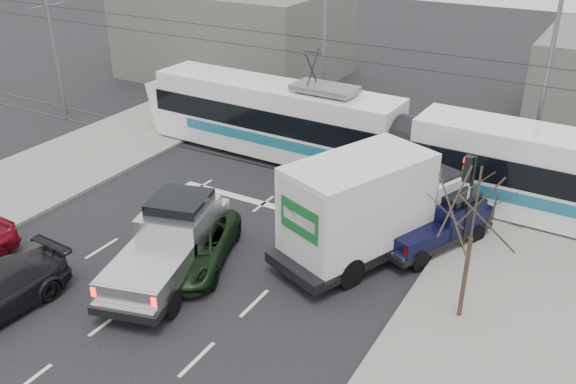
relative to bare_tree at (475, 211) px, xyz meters
The scene contains 14 objects.
ground 8.85m from the bare_tree, 161.79° to the right, with size 120.00×120.00×0.00m, color black.
sidewalk_right 4.69m from the bare_tree, 60.75° to the right, with size 6.00×60.00×0.15m, color gray.
rails 11.33m from the bare_tree, 135.38° to the left, with size 60.00×1.60×0.03m, color #33302D.
building_left 29.11m from the bare_tree, 137.92° to the left, with size 14.00×10.00×6.00m, color #615E58.
bare_tree is the anchor object (origin of this frame).
traffic_signal 4.28m from the bare_tree, 105.76° to the left, with size 0.44×0.44×3.60m.
street_lamp_near 11.58m from the bare_tree, 91.42° to the left, with size 2.38×0.25×9.00m.
street_lamp_far 17.97m from the bare_tree, 131.12° to the left, with size 2.38×0.25×9.00m.
catenary 10.68m from the bare_tree, 135.38° to the left, with size 60.00×0.20×7.00m.
tram 9.60m from the bare_tree, 120.72° to the left, with size 26.55×3.49×5.41m.
silver_pickup 10.02m from the bare_tree, 167.07° to the right, with size 3.85×6.87×2.37m.
box_truck 4.92m from the bare_tree, 151.15° to the left, with size 5.27×8.06×3.82m.
navy_pickup 5.24m from the bare_tree, 116.41° to the left, with size 3.55×5.11×2.03m.
green_car 9.62m from the bare_tree, behind, with size 2.30×4.98×1.38m, color black.
Camera 1 is at (10.56, -13.23, 11.91)m, focal length 38.00 mm.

